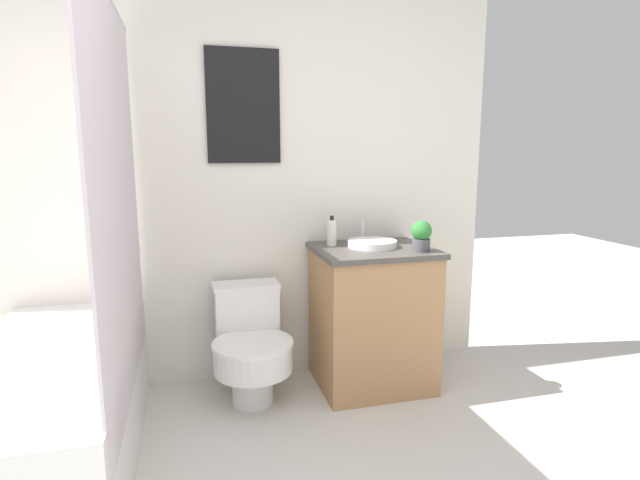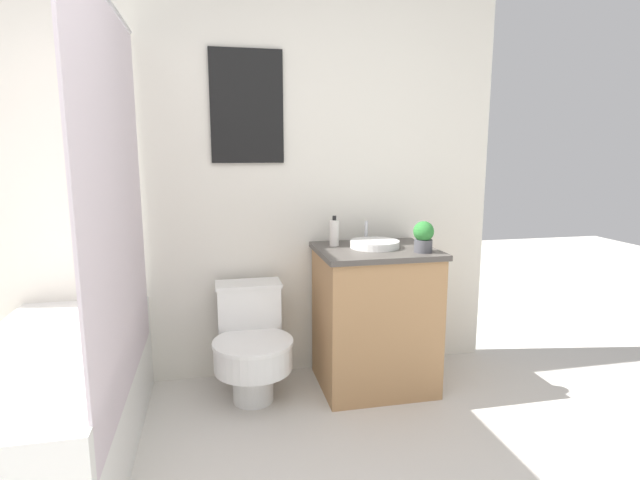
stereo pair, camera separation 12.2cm
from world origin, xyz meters
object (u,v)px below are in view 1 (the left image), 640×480
(toilet, at_px, (250,344))
(soap_bottle, at_px, (332,233))
(sink, at_px, (372,243))
(potted_plant, at_px, (421,235))

(toilet, distance_m, soap_bottle, 0.77)
(sink, relative_size, soap_bottle, 1.81)
(toilet, bearing_deg, sink, 1.41)
(toilet, xyz_separation_m, soap_bottle, (0.50, 0.12, 0.58))
(toilet, distance_m, sink, 0.88)
(toilet, relative_size, sink, 1.96)
(potted_plant, bearing_deg, sink, 139.25)
(toilet, distance_m, potted_plant, 1.11)
(soap_bottle, relative_size, potted_plant, 1.03)
(toilet, relative_size, soap_bottle, 3.54)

